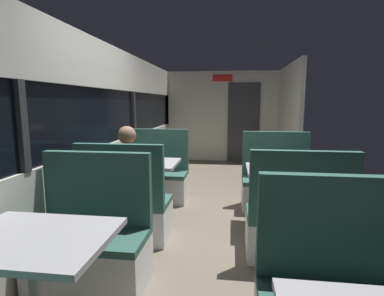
# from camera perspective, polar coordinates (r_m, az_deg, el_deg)

# --- Properties ---
(ground_plane) EXTENTS (3.30, 9.20, 0.02)m
(ground_plane) POSITION_cam_1_polar(r_m,az_deg,el_deg) (3.94, 3.38, -14.18)
(ground_plane) COLOR #665B4C
(carriage_window_panel_left) EXTENTS (0.09, 8.48, 2.30)m
(carriage_window_panel_left) POSITION_cam_1_polar(r_m,az_deg,el_deg) (4.02, -17.59, 2.41)
(carriage_window_panel_left) COLOR beige
(carriage_window_panel_left) RESTS_ON ground_plane
(carriage_end_bulkhead) EXTENTS (2.90, 0.11, 2.30)m
(carriage_end_bulkhead) POSITION_cam_1_polar(r_m,az_deg,el_deg) (7.83, 6.13, 5.85)
(carriage_end_bulkhead) COLOR beige
(carriage_end_bulkhead) RESTS_ON ground_plane
(carriage_aisle_panel_right) EXTENTS (0.08, 2.40, 2.30)m
(carriage_aisle_panel_right) POSITION_cam_1_polar(r_m,az_deg,el_deg) (6.74, 17.83, 5.13)
(carriage_aisle_panel_right) COLOR beige
(carriage_aisle_panel_right) RESTS_ON ground_plane
(dining_table_near_window) EXTENTS (0.90, 0.70, 0.74)m
(dining_table_near_window) POSITION_cam_1_polar(r_m,az_deg,el_deg) (2.10, -27.73, -17.09)
(dining_table_near_window) COLOR #9E9EA3
(dining_table_near_window) RESTS_ON ground_plane
(bench_near_window_facing_entry) EXTENTS (0.95, 0.50, 1.10)m
(bench_near_window_facing_entry) POSITION_cam_1_polar(r_m,az_deg,el_deg) (2.77, -18.57, -17.21)
(bench_near_window_facing_entry) COLOR silver
(bench_near_window_facing_entry) RESTS_ON ground_plane
(dining_table_mid_window) EXTENTS (0.90, 0.70, 0.74)m
(dining_table_mid_window) POSITION_cam_1_polar(r_m,az_deg,el_deg) (4.03, -9.20, -4.03)
(dining_table_mid_window) COLOR #9E9EA3
(dining_table_mid_window) RESTS_ON ground_plane
(bench_mid_window_facing_end) EXTENTS (0.95, 0.50, 1.10)m
(bench_mid_window_facing_end) POSITION_cam_1_polar(r_m,az_deg,el_deg) (3.48, -12.43, -11.52)
(bench_mid_window_facing_end) COLOR silver
(bench_mid_window_facing_end) RESTS_ON ground_plane
(bench_mid_window_facing_entry) EXTENTS (0.95, 0.50, 1.10)m
(bench_mid_window_facing_entry) POSITION_cam_1_polar(r_m,az_deg,el_deg) (4.76, -6.69, -5.86)
(bench_mid_window_facing_entry) COLOR silver
(bench_mid_window_facing_entry) RESTS_ON ground_plane
(dining_table_rear_aisle) EXTENTS (0.90, 0.70, 0.74)m
(dining_table_rear_aisle) POSITION_cam_1_polar(r_m,az_deg,el_deg) (3.73, 17.33, -5.36)
(dining_table_rear_aisle) COLOR #9E9EA3
(dining_table_rear_aisle) RESTS_ON ground_plane
(bench_rear_aisle_facing_end) EXTENTS (0.95, 0.50, 1.10)m
(bench_rear_aisle_facing_end) POSITION_cam_1_polar(r_m,az_deg,el_deg) (3.17, 19.24, -13.89)
(bench_rear_aisle_facing_end) COLOR silver
(bench_rear_aisle_facing_end) RESTS_ON ground_plane
(bench_rear_aisle_facing_entry) EXTENTS (0.95, 0.50, 1.10)m
(bench_rear_aisle_facing_entry) POSITION_cam_1_polar(r_m,az_deg,el_deg) (4.47, 15.64, -7.08)
(bench_rear_aisle_facing_entry) COLOR silver
(bench_rear_aisle_facing_entry) RESTS_ON ground_plane
(seated_passenger) EXTENTS (0.47, 0.55, 1.26)m
(seated_passenger) POSITION_cam_1_polar(r_m,az_deg,el_deg) (3.48, -12.14, -7.89)
(seated_passenger) COLOR #26262D
(seated_passenger) RESTS_ON ground_plane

